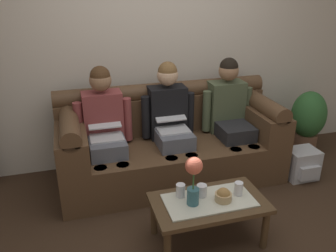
{
  "coord_description": "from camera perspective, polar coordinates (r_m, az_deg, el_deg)",
  "views": [
    {
      "loc": [
        -0.95,
        -2.03,
        1.97
      ],
      "look_at": [
        -0.1,
        0.91,
        0.69
      ],
      "focal_mm": 37.79,
      "sensor_mm": 36.0,
      "label": 1
    }
  ],
  "objects": [
    {
      "name": "backpack_right",
      "position": [
        4.01,
        20.75,
        -5.78
      ],
      "size": [
        0.32,
        0.3,
        0.32
      ],
      "color": "#B7B7BC",
      "rests_on": "ground_plane"
    },
    {
      "name": "potted_plant",
      "position": [
        4.47,
        21.62,
        0.88
      ],
      "size": [
        0.4,
        0.4,
        0.78
      ],
      "color": "brown",
      "rests_on": "ground_plane"
    },
    {
      "name": "cup_near_left",
      "position": [
        2.88,
        11.3,
        -9.86
      ],
      "size": [
        0.07,
        0.07,
        0.11
      ],
      "primitive_type": "cylinder",
      "color": "silver",
      "rests_on": "coffee_table"
    },
    {
      "name": "person_right",
      "position": [
        3.81,
        9.94,
        2.2
      ],
      "size": [
        0.56,
        0.67,
        1.22
      ],
      "color": "#232326",
      "rests_on": "ground_plane"
    },
    {
      "name": "back_wall_patterned",
      "position": [
        3.88,
        -1.93,
        14.98
      ],
      "size": [
        6.0,
        0.12,
        2.9
      ],
      "primitive_type": "cube",
      "color": "beige",
      "rests_on": "ground_plane"
    },
    {
      "name": "cup_far_center",
      "position": [
        2.83,
        5.45,
        -10.31
      ],
      "size": [
        0.08,
        0.08,
        0.1
      ],
      "primitive_type": "cylinder",
      "color": "silver",
      "rests_on": "coffee_table"
    },
    {
      "name": "person_left",
      "position": [
        3.46,
        -10.18,
        0.06
      ],
      "size": [
        0.56,
        0.67,
        1.22
      ],
      "color": "#595B66",
      "rests_on": "ground_plane"
    },
    {
      "name": "flower_vase",
      "position": [
        2.63,
        4.14,
        -8.1
      ],
      "size": [
        0.13,
        0.13,
        0.4
      ],
      "color": "#336672",
      "rests_on": "coffee_table"
    },
    {
      "name": "snack_bowl",
      "position": [
        2.8,
        8.91,
        -11.03
      ],
      "size": [
        0.13,
        0.13,
        0.11
      ],
      "color": "tan",
      "rests_on": "coffee_table"
    },
    {
      "name": "ground_plane",
      "position": [
        2.98,
        7.05,
        -18.88
      ],
      "size": [
        14.0,
        14.0,
        0.0
      ],
      "primitive_type": "plane",
      "color": "#382619"
    },
    {
      "name": "coffee_table",
      "position": [
        2.85,
        6.59,
        -12.74
      ],
      "size": [
        0.89,
        0.51,
        0.39
      ],
      "color": "#47331E",
      "rests_on": "ground_plane"
    },
    {
      "name": "couch",
      "position": [
        3.7,
        0.33,
        -2.94
      ],
      "size": [
        2.25,
        0.88,
        0.96
      ],
      "color": "#513823",
      "rests_on": "ground_plane"
    },
    {
      "name": "person_middle",
      "position": [
        3.58,
        0.36,
        1.2
      ],
      "size": [
        0.56,
        0.67,
        1.22
      ],
      "color": "#595B66",
      "rests_on": "ground_plane"
    },
    {
      "name": "cup_near_right",
      "position": [
        2.81,
        2.04,
        -10.34
      ],
      "size": [
        0.07,
        0.07,
        0.11
      ],
      "primitive_type": "cylinder",
      "color": "silver",
      "rests_on": "coffee_table"
    }
  ]
}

